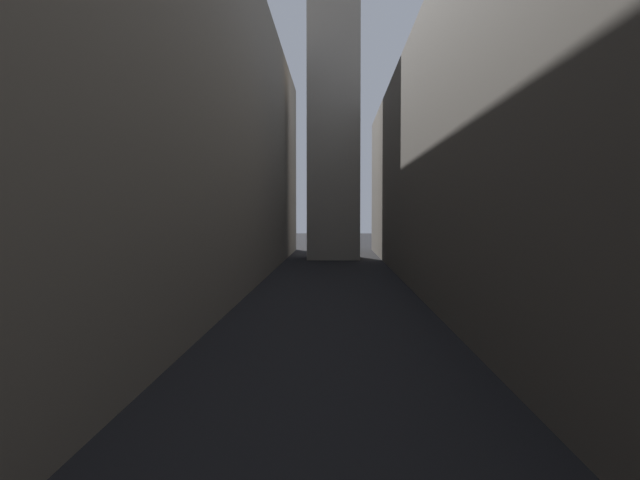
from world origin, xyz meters
TOP-DOWN VIEW (x-y plane):
  - ground_plane at (0.00, 48.00)m, footprint 264.00×264.00m
  - building_block_left at (-13.46, 50.00)m, footprint 15.91×108.00m
  - building_block_right at (12.54, 50.00)m, footprint 14.07×108.00m

SIDE VIEW (x-z plane):
  - ground_plane at x=0.00m, z-range 0.00..0.00m
  - building_block_right at x=12.54m, z-range 0.00..18.06m
  - building_block_left at x=-13.46m, z-range 0.00..23.01m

